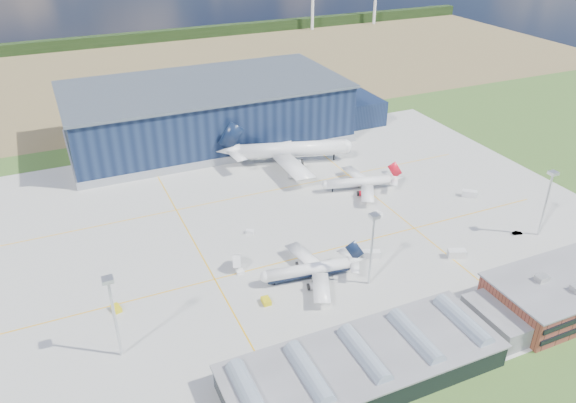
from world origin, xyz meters
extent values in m
plane|color=#32531F|center=(0.00, 0.00, 0.00)|extent=(600.00, 600.00, 0.00)
cube|color=#9E9E99|center=(0.00, 10.00, 0.03)|extent=(220.00, 160.00, 0.06)
cube|color=#F7B20D|center=(0.00, -10.00, 0.07)|extent=(180.00, 0.40, 0.02)
cube|color=#F7B20D|center=(0.00, 35.00, 0.07)|extent=(180.00, 0.40, 0.02)
cube|color=#F7B20D|center=(-30.00, 10.00, 0.07)|extent=(0.40, 120.00, 0.02)
cube|color=#F7B20D|center=(40.00, 10.00, 0.07)|extent=(0.40, 120.00, 0.02)
cube|color=olive|center=(0.00, 220.00, 0.00)|extent=(600.00, 220.00, 0.01)
cube|color=black|center=(0.00, 300.00, 4.00)|extent=(600.00, 8.00, 8.00)
cube|color=#0F1A34|center=(0.00, 95.00, 12.50)|extent=(120.00, 60.00, 25.00)
cube|color=gray|center=(0.00, 95.00, 1.60)|extent=(121.00, 61.00, 3.20)
cube|color=#505B66|center=(0.00, 95.00, 25.50)|extent=(122.00, 62.00, 1.20)
cube|color=#0F1A34|center=(72.00, 90.00, 6.00)|extent=(24.00, 30.00, 12.00)
cube|color=brown|center=(55.00, -60.00, 4.50)|extent=(45.00, 22.00, 9.00)
cube|color=slate|center=(55.00, -60.00, 9.20)|extent=(46.00, 23.00, 0.50)
cube|color=black|center=(55.00, -48.80, 3.00)|extent=(44.00, 0.40, 1.40)
cube|color=black|center=(55.00, -48.80, 6.50)|extent=(44.00, 0.40, 1.40)
cube|color=#BBBAB5|center=(45.00, -58.00, 10.10)|extent=(3.20, 2.60, 1.60)
cube|color=black|center=(-10.00, -60.00, 3.00)|extent=(65.00, 22.00, 6.00)
cube|color=slate|center=(-10.00, -60.00, 6.20)|extent=(66.00, 23.00, 0.50)
cube|color=slate|center=(30.00, -60.00, 3.00)|extent=(10.00, 18.00, 6.00)
cylinder|color=#8E9DAF|center=(-38.00, -60.00, 6.40)|extent=(4.40, 18.00, 4.40)
cylinder|color=#8E9DAF|center=(-24.00, -60.00, 6.40)|extent=(4.40, 18.00, 4.40)
cylinder|color=#8E9DAF|center=(-10.00, -60.00, 6.40)|extent=(4.40, 18.00, 4.40)
cylinder|color=#8E9DAF|center=(4.00, -60.00, 6.40)|extent=(4.40, 18.00, 4.40)
cylinder|color=#8E9DAF|center=(18.00, -60.00, 6.40)|extent=(4.40, 18.00, 4.40)
cylinder|color=silver|center=(-60.00, -30.00, 11.00)|extent=(0.70, 0.70, 22.00)
cube|color=silver|center=(-60.00, -30.00, 22.50)|extent=(2.60, 2.60, 1.00)
cylinder|color=silver|center=(10.00, -30.00, 11.00)|extent=(0.70, 0.70, 22.00)
cube|color=silver|center=(10.00, -30.00, 22.50)|extent=(2.60, 2.60, 1.00)
cylinder|color=silver|center=(75.00, -30.00, 11.00)|extent=(0.70, 0.70, 22.00)
cube|color=silver|center=(75.00, -30.00, 22.50)|extent=(2.60, 2.60, 1.00)
cube|color=gold|center=(-58.41, -12.59, 0.70)|extent=(2.80, 3.75, 1.40)
cube|color=gold|center=(-20.39, -26.17, 0.71)|extent=(2.33, 3.37, 1.42)
cube|color=silver|center=(17.63, -18.93, 1.18)|extent=(5.88, 4.26, 2.35)
cube|color=silver|center=(33.63, 2.37, 0.65)|extent=(2.63, 3.38, 1.30)
cube|color=silver|center=(71.95, 0.50, 1.22)|extent=(5.64, 5.29, 2.44)
cube|color=gold|center=(40.50, 24.26, 0.65)|extent=(2.52, 3.34, 1.30)
cube|color=silver|center=(-11.57, 9.70, 0.57)|extent=(3.17, 2.86, 1.14)
cube|color=silver|center=(41.69, -29.59, 1.32)|extent=(6.10, 4.63, 2.64)
cube|color=silver|center=(-22.19, -7.53, 1.79)|extent=(3.99, 6.02, 3.58)
imported|color=#99999E|center=(10.19, -48.00, 0.61)|extent=(3.78, 2.12, 1.22)
imported|color=#99999E|center=(68.76, -27.13, 0.55)|extent=(3.54, 1.96, 1.11)
camera|label=1|loc=(-64.70, -139.73, 98.29)|focal=35.00mm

